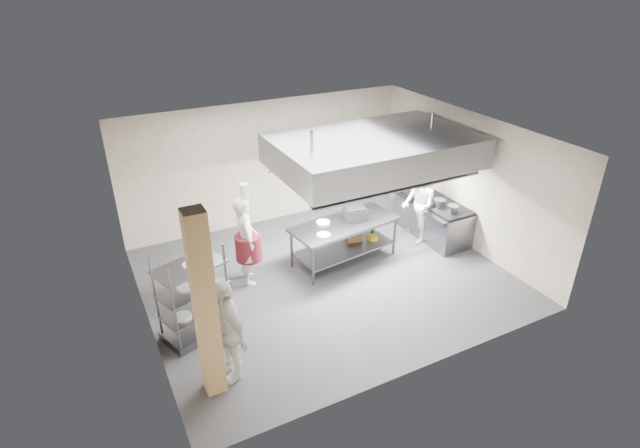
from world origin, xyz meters
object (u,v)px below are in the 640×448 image
cooking_range (432,218)px  chef_line (418,205)px  island (344,242)px  stockpot (439,203)px  chef_head (246,240)px  chef_plating (226,330)px  pass_rack (192,293)px  griddle (355,214)px

cooking_range → chef_line: 0.68m
island → cooking_range: size_ratio=1.16×
cooking_range → stockpot: 0.68m
island → stockpot: stockpot is taller
chef_head → chef_plating: size_ratio=1.07×
chef_line → pass_rack: bearing=-57.8°
cooking_range → chef_plating: (-5.68, -2.24, 0.45)m
chef_line → cooking_range: bearing=117.1°
cooking_range → stockpot: bearing=-111.4°
cooking_range → chef_line: bearing=-174.8°
cooking_range → stockpot: stockpot is taller
chef_head → cooking_range: bearing=-83.5°
stockpot → island: bearing=173.1°
chef_head → stockpot: chef_head is taller
pass_rack → chef_head: (1.36, 1.14, 0.09)m
pass_rack → cooking_range: 5.98m
island → stockpot: size_ratio=8.89×
chef_head → stockpot: bearing=-88.1°
cooking_range → chef_plating: chef_plating is taller
chef_line → griddle: 1.64m
cooking_range → chef_line: size_ratio=1.12×
island → cooking_range: 2.41m
pass_rack → chef_head: chef_head is taller
chef_head → chef_plating: bearing=161.9°
cooking_range → chef_plating: 6.12m
island → chef_head: size_ratio=1.24×
chef_plating → stockpot: (5.54, 1.89, 0.12)m
pass_rack → chef_plating: (0.20, -1.22, 0.03)m
cooking_range → griddle: 2.19m
chef_plating → griddle: size_ratio=3.78×
chef_line → chef_head: bearing=-70.4°
island → chef_line: bearing=-6.5°
pass_rack → island: bearing=-4.4°
cooking_range → chef_plating: bearing=-158.5°
stockpot → chef_line: bearing=138.0°
chef_head → chef_plating: (-1.16, -2.36, -0.06)m
pass_rack → griddle: pass_rack is taller
chef_line → chef_plating: size_ratio=1.02×
chef_head → griddle: 2.41m
island → stockpot: 2.35m
island → chef_plating: 3.94m
pass_rack → chef_line: chef_line is taller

